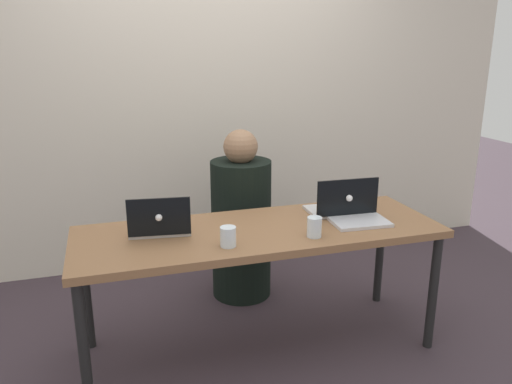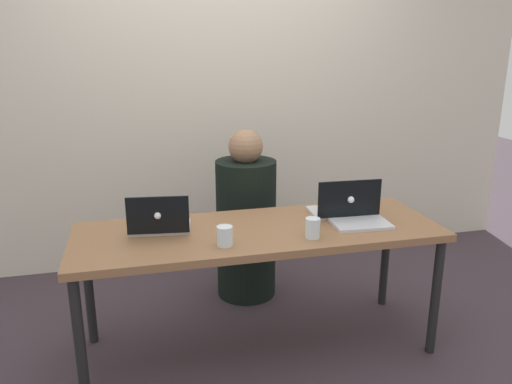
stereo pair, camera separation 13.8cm
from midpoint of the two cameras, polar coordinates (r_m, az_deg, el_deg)
The scene contains 9 objects.
ground_plane at distance 2.93m, azimuth 1.74°, elevation -17.19°, with size 12.00×12.00×0.00m, color #3E3139.
back_wall at distance 3.77m, azimuth -3.68°, elevation 10.06°, with size 4.95×0.10×2.41m, color beige.
desk at distance 2.63m, azimuth 1.86°, elevation -5.45°, with size 1.90×0.65×0.70m.
person_at_center at distance 3.28m, azimuth 0.07°, elevation -3.64°, with size 0.41×0.41×1.12m.
laptop_back_right at distance 2.85m, azimuth 11.39°, elevation -1.71°, with size 0.37×0.26×0.22m.
laptop_front_right at distance 2.74m, azimuth 13.04°, elevation -2.57°, with size 0.31×0.25×0.21m.
laptop_back_left at distance 2.58m, azimuth -9.47°, elevation -3.56°, with size 0.33×0.26×0.21m.
water_glass_right at distance 2.49m, azimuth 8.07°, elevation -4.27°, with size 0.07×0.07×0.10m.
water_glass_left at distance 2.38m, azimuth -1.93°, elevation -5.21°, with size 0.08×0.08×0.10m.
Camera 2 is at (-0.60, -2.37, 1.62)m, focal length 35.00 mm.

